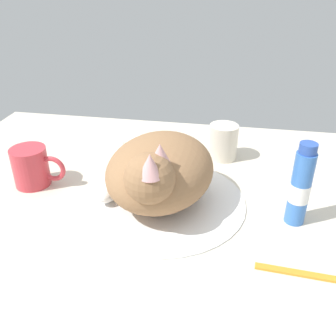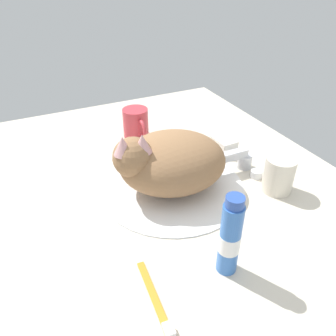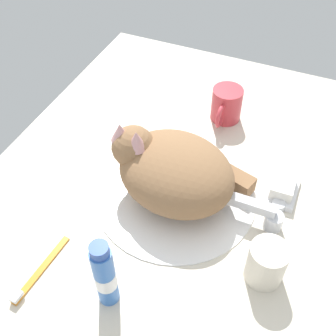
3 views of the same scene
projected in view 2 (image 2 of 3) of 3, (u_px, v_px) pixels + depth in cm
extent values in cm
cube|color=beige|center=(172.00, 193.00, 79.27)|extent=(110.00, 82.50, 3.00)
cylinder|color=white|center=(172.00, 187.00, 78.28)|extent=(33.27, 33.27, 0.62)
cylinder|color=silver|center=(245.00, 161.00, 84.79)|extent=(3.60, 3.60, 3.56)
cube|color=silver|center=(230.00, 156.00, 81.55)|extent=(2.00, 9.56, 2.00)
cylinder|color=silver|center=(233.00, 155.00, 88.93)|extent=(2.80, 2.80, 1.80)
cylinder|color=silver|center=(256.00, 174.00, 81.63)|extent=(2.80, 2.80, 1.80)
ellipsoid|color=#936B47|center=(173.00, 162.00, 74.58)|extent=(24.19, 27.44, 12.89)
sphere|color=#936B47|center=(132.00, 157.00, 69.69)|extent=(10.27, 10.27, 8.65)
ellipsoid|color=white|center=(141.00, 163.00, 71.09)|extent=(5.83, 6.49, 4.76)
cone|color=#DB9E9E|center=(142.00, 143.00, 66.83)|extent=(4.62, 4.62, 3.89)
cone|color=#DB9E9E|center=(123.00, 146.00, 66.07)|extent=(4.62, 4.62, 3.89)
cube|color=#936B47|center=(189.00, 156.00, 85.56)|extent=(7.19, 13.31, 3.70)
ellipsoid|color=white|center=(147.00, 161.00, 83.97)|extent=(4.69, 6.23, 3.33)
cylinder|color=#C63842|center=(136.00, 123.00, 97.96)|extent=(7.34, 7.34, 8.34)
torus|color=#C63842|center=(142.00, 129.00, 94.28)|extent=(5.67, 1.00, 5.67)
cylinder|color=silver|center=(279.00, 175.00, 75.51)|extent=(6.76, 6.76, 8.35)
cube|color=white|center=(223.00, 149.00, 92.32)|extent=(9.00, 6.40, 1.20)
cube|color=white|center=(224.00, 143.00, 91.27)|extent=(6.94, 4.85, 2.61)
cylinder|color=#3870C6|center=(230.00, 239.00, 54.95)|extent=(3.52, 3.52, 13.89)
cylinder|color=white|center=(229.00, 242.00, 55.33)|extent=(3.60, 3.60, 3.47)
cylinder|color=#2D51AD|center=(235.00, 202.00, 50.65)|extent=(3.00, 3.00, 1.80)
cube|color=orange|center=(154.00, 297.00, 53.47)|extent=(15.02, 2.32, 0.80)
cube|color=white|center=(169.00, 329.00, 48.05)|extent=(2.30, 1.60, 0.80)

